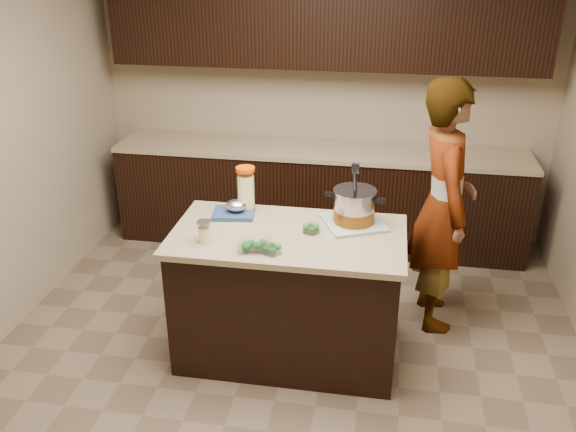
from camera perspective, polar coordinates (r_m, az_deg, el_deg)
name	(u,v)px	position (r m, az deg, el deg)	size (l,w,h in m)	color
ground_plane	(288,351)	(4.27, 0.00, -12.52)	(4.00, 4.00, 0.00)	brown
room_shell	(288,105)	(3.50, 0.00, 10.37)	(4.04, 4.04, 2.72)	tan
back_cabinets	(321,142)	(5.38, 3.10, 6.93)	(3.60, 0.63, 2.33)	black
island	(288,295)	(4.01, 0.00, -7.38)	(1.46, 0.81, 0.90)	black
dish_towel	(353,222)	(3.93, 6.14, -0.61)	(0.36, 0.36, 0.02)	#597C53
stock_pot	(354,208)	(3.89, 6.21, 0.74)	(0.39, 0.31, 0.39)	#B7B7BC
lemonade_pitcher	(246,191)	(4.06, -3.95, 2.35)	(0.14, 0.14, 0.30)	#FBF499
mason_jar	(205,232)	(3.70, -7.81, -1.49)	(0.09, 0.09, 0.14)	#FBF499
broccoli_tub_left	(311,229)	(3.80, 2.18, -1.22)	(0.11, 0.11, 0.05)	silver
broccoli_tub_right	(272,250)	(3.55, -1.50, -3.16)	(0.12, 0.12, 0.05)	silver
broccoli_tub_rect	(255,245)	(3.59, -3.10, -2.69)	(0.22, 0.18, 0.07)	silver
blue_tray	(235,210)	(4.04, -5.01, 0.53)	(0.30, 0.25, 0.10)	navy
person	(443,207)	(4.31, 14.31, 0.86)	(0.65, 0.43, 1.79)	gray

